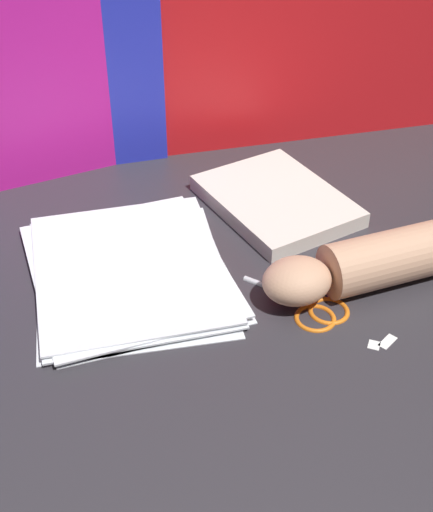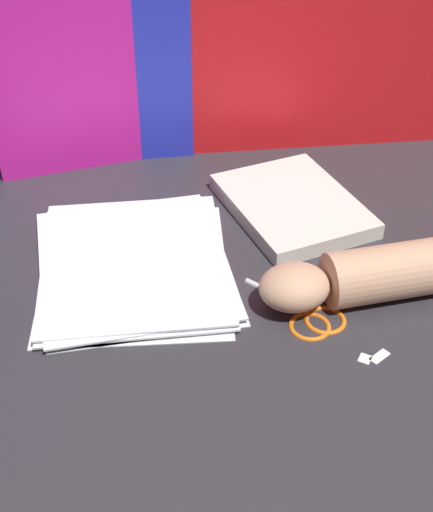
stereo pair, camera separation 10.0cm
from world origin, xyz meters
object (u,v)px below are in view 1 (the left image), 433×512
(scissors, at_px, (313,305))
(hand_forearm, at_px, (369,263))
(paper_stack, at_px, (130,271))
(book_closed, at_px, (276,201))

(scissors, relative_size, hand_forearm, 0.52)
(paper_stack, distance_m, hand_forearm, 0.35)
(hand_forearm, bearing_deg, scissors, -164.71)
(scissors, height_order, hand_forearm, hand_forearm)
(paper_stack, height_order, scissors, paper_stack)
(book_closed, distance_m, scissors, 0.26)
(scissors, bearing_deg, paper_stack, 148.70)
(paper_stack, height_order, book_closed, book_closed)
(paper_stack, distance_m, scissors, 0.27)
(scissors, bearing_deg, hand_forearm, 15.29)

